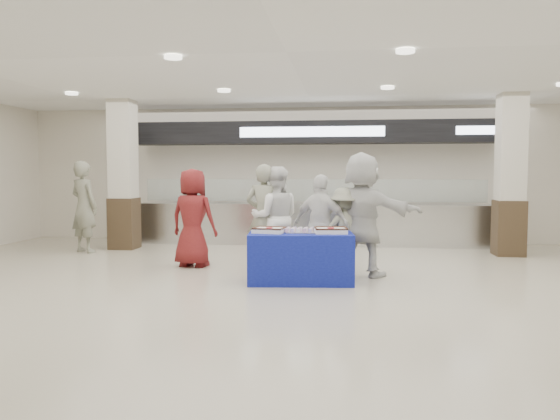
# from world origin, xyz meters

# --- Properties ---
(ground) EXTENTS (14.00, 14.00, 0.00)m
(ground) POSITION_xyz_m (0.00, 0.00, 0.00)
(ground) COLOR beige
(ground) RESTS_ON ground
(serving_line) EXTENTS (8.70, 0.85, 2.80)m
(serving_line) POSITION_xyz_m (0.00, 5.40, 1.16)
(serving_line) COLOR silver
(serving_line) RESTS_ON ground
(column_left) EXTENTS (0.55, 0.55, 3.20)m
(column_left) POSITION_xyz_m (-4.00, 4.20, 1.53)
(column_left) COLOR #332517
(column_left) RESTS_ON ground
(column_right) EXTENTS (0.55, 0.55, 3.20)m
(column_right) POSITION_xyz_m (4.00, 4.20, 1.53)
(column_right) COLOR #332517
(column_right) RESTS_ON ground
(display_table) EXTENTS (1.62, 0.92, 0.75)m
(display_table) POSITION_xyz_m (0.11, 1.02, 0.38)
(display_table) COLOR navy
(display_table) RESTS_ON ground
(sheet_cake_left) EXTENTS (0.51, 0.42, 0.10)m
(sheet_cake_left) POSITION_xyz_m (-0.36, 0.99, 0.80)
(sheet_cake_left) COLOR white
(sheet_cake_left) RESTS_ON display_table
(sheet_cake_right) EXTENTS (0.51, 0.42, 0.10)m
(sheet_cake_right) POSITION_xyz_m (0.56, 1.05, 0.80)
(sheet_cake_right) COLOR white
(sheet_cake_right) RESTS_ON display_table
(cupcake_tray) EXTENTS (0.46, 0.36, 0.07)m
(cupcake_tray) POSITION_xyz_m (0.13, 1.06, 0.79)
(cupcake_tray) COLOR #A5A6AA
(cupcake_tray) RESTS_ON display_table
(civilian_maroon) EXTENTS (0.94, 0.72, 1.72)m
(civilian_maroon) POSITION_xyz_m (-1.88, 2.18, 0.86)
(civilian_maroon) COLOR maroon
(civilian_maroon) RESTS_ON ground
(soldier_a) EXTENTS (0.72, 0.53, 1.80)m
(soldier_a) POSITION_xyz_m (-0.63, 2.20, 0.90)
(soldier_a) COLOR gray
(soldier_a) RESTS_ON ground
(chef_tall) EXTENTS (0.95, 0.79, 1.75)m
(chef_tall) POSITION_xyz_m (-0.42, 2.20, 0.88)
(chef_tall) COLOR white
(chef_tall) RESTS_ON ground
(chef_short) EXTENTS (1.03, 0.72, 1.62)m
(chef_short) POSITION_xyz_m (0.38, 1.66, 0.81)
(chef_short) COLOR white
(chef_short) RESTS_ON ground
(soldier_b) EXTENTS (1.03, 0.79, 1.42)m
(soldier_b) POSITION_xyz_m (0.75, 1.66, 0.71)
(soldier_b) COLOR gray
(soldier_b) RESTS_ON ground
(civilian_white) EXTENTS (1.92, 1.17, 1.97)m
(civilian_white) POSITION_xyz_m (1.04, 1.66, 0.99)
(civilian_white) COLOR silver
(civilian_white) RESTS_ON ground
(soldier_bg) EXTENTS (0.82, 0.71, 1.89)m
(soldier_bg) POSITION_xyz_m (-4.60, 3.59, 0.94)
(soldier_bg) COLOR gray
(soldier_bg) RESTS_ON ground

